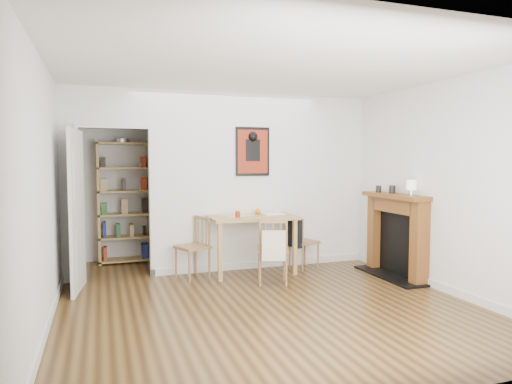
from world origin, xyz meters
name	(u,v)px	position (x,y,z in m)	size (l,w,h in m)	color
ground	(256,296)	(0.00, 0.00, 0.00)	(5.20, 5.20, 0.00)	brown
room_shell	(233,182)	(0.10, 1.34, 1.30)	(5.20, 5.20, 5.20)	silver
dining_table	(251,222)	(0.30, 1.10, 0.73)	(1.22, 0.78, 0.83)	#AA8C4F
chair_left	(192,248)	(-0.56, 1.07, 0.42)	(0.56, 0.56, 0.85)	olive
chair_right	(303,242)	(1.12, 1.10, 0.40)	(0.52, 0.48, 0.78)	olive
chair_front	(273,250)	(0.39, 0.47, 0.44)	(0.55, 0.59, 0.87)	olive
bookshelf	(124,203)	(-1.39, 2.40, 0.95)	(0.81, 0.32, 1.92)	#AA8C4F
fireplace	(397,233)	(2.16, 0.25, 0.62)	(0.45, 1.25, 1.16)	brown
red_glass	(238,214)	(0.05, 0.94, 0.88)	(0.07, 0.07, 0.09)	#9A1C0E
orange_fruit	(258,212)	(0.43, 1.18, 0.87)	(0.08, 0.08, 0.08)	#D6640B
placemat	(238,216)	(0.10, 1.11, 0.84)	(0.40, 0.30, 0.00)	beige
notebook	(273,214)	(0.64, 1.11, 0.84)	(0.29, 0.21, 0.01)	white
mantel_lamp	(411,186)	(2.13, -0.07, 1.29)	(0.13, 0.13, 0.21)	silver
ceramic_jar_a	(392,189)	(2.16, 0.37, 1.21)	(0.09, 0.09, 0.11)	black
ceramic_jar_b	(379,189)	(2.07, 0.58, 1.21)	(0.08, 0.08, 0.10)	black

